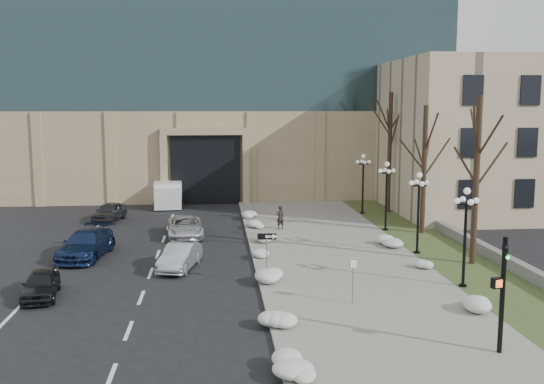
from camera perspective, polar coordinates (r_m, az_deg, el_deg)
The scene contains 34 objects.
ground at distance 22.30m, azimuth 3.21°, elevation -14.18°, with size 160.00×160.00×0.00m, color black.
sidewalk at distance 36.02m, azimuth 5.42°, elevation -5.40°, with size 9.00×40.00×0.12m, color gray.
curb at distance 35.47m, azimuth -1.77°, elevation -5.57°, with size 0.30×40.00×0.14m, color gray.
grass_strip at distance 37.76m, azimuth 15.19°, elevation -5.04°, with size 4.00×40.00×0.10m, color #384422.
stone_wall at distance 40.24m, azimuth 16.89°, elevation -3.87°, with size 0.50×30.00×0.70m, color slate.
office_tower at distance 64.78m, azimuth -4.50°, elevation 17.00°, with size 40.00×24.70×36.00m.
classical_building at distance 54.57m, azimuth 22.15°, elevation 4.93°, with size 22.00×18.12×12.00m.
car_a at distance 29.04m, azimuth -20.93°, elevation -8.11°, with size 1.44×3.57×1.22m, color black.
car_b at distance 32.13m, azimuth -8.66°, elevation -6.03°, with size 1.39×4.00×1.32m, color #AEB1B6.
car_c at distance 35.65m, azimuth -17.08°, elevation -4.71°, with size 2.15×5.30×1.54m, color navy.
car_d at distance 39.80m, azimuth -8.18°, elevation -3.26°, with size 2.21×4.80×1.33m, color silver.
car_e at distance 46.34m, azimuth -15.07°, elevation -1.82°, with size 1.62×4.03×1.37m, color #323338.
pedestrian at distance 41.32m, azimuth 0.78°, elevation -2.41°, with size 0.58×0.38×1.59m, color black.
box_truck at distance 52.78m, azimuth -9.75°, elevation -0.12°, with size 2.69×6.69×2.08m.
one_way_sign at distance 28.64m, azimuth -0.18°, elevation -4.77°, with size 0.93×0.26×2.50m.
keep_sign at distance 25.97m, azimuth 7.63°, elevation -7.41°, with size 0.44×0.18×2.09m.
traffic_signal at distance 22.07m, azimuth 20.78°, elevation -9.27°, with size 0.71×0.94×4.15m.
snow_clump_a at distance 19.82m, azimuth 2.06°, elevation -16.17°, with size 1.10×1.60×0.36m, color silver.
snow_clump_b at distance 23.98m, azimuth 0.51°, elevation -11.77°, with size 1.10×1.60×0.36m, color silver.
snow_clump_c at distance 29.21m, azimuth 0.11°, elevation -8.10°, with size 1.10×1.60×0.36m, color silver.
snow_clump_d at distance 33.58m, azimuth -0.68°, elevation -5.94°, with size 1.10×1.60×0.36m, color silver.
snow_clump_e at distance 37.08m, azimuth -1.14°, elevation -4.60°, with size 1.10×1.60×0.36m, color silver.
snow_clump_f at distance 41.78m, azimuth -1.58°, elevation -3.15°, with size 1.10×1.60×0.36m, color silver.
snow_clump_g at distance 45.65m, azimuth -2.20°, elevation -2.19°, with size 1.10×1.60×0.36m, color silver.
snow_clump_h at distance 26.66m, azimuth 18.43°, elevation -10.13°, with size 1.10×1.60×0.36m, color silver.
snow_clump_i at distance 32.29m, azimuth 14.36°, elevation -6.78°, with size 1.10×1.60×0.36m, color silver.
snow_clump_j at distance 37.39m, azimuth 11.03°, elevation -4.64°, with size 1.10×1.60×0.36m, color silver.
lamppost_a at distance 29.26m, azimuth 17.76°, elevation -2.88°, with size 1.18×1.18×4.76m.
lamppost_b at distance 35.24m, azimuth 13.64°, elevation -0.90°, with size 1.18×1.18×4.76m.
lamppost_c at distance 41.37m, azimuth 10.73°, elevation 0.49°, with size 1.18×1.18×4.76m.
lamppost_d at distance 47.60m, azimuth 8.57°, elevation 1.52°, with size 1.18×1.18×4.76m.
tree_near at distance 33.42m, azimuth 18.76°, elevation 3.17°, with size 3.20×3.20×9.00m.
tree_mid at distance 40.85m, azimuth 14.18°, elevation 3.72°, with size 3.20×3.20×8.50m.
tree_far at distance 48.41m, azimuth 11.04°, elevation 5.23°, with size 3.20×3.20×9.50m.
Camera 1 is at (-3.13, -20.40, 8.45)m, focal length 40.00 mm.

